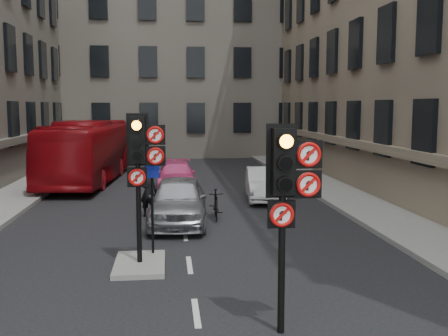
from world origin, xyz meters
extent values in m
cube|color=gray|center=(7.20, 12.00, 0.08)|extent=(3.00, 50.00, 0.16)
cube|color=gray|center=(-1.20, 5.00, 0.06)|extent=(1.20, 2.00, 0.12)
cube|color=slate|center=(0.00, 38.00, 10.00)|extent=(30.00, 14.00, 20.00)
cylinder|color=black|center=(1.40, 1.00, 1.20)|extent=(0.12, 0.12, 2.40)
cube|color=black|center=(1.40, 1.00, 2.95)|extent=(0.36, 0.28, 1.10)
cube|color=black|center=(1.40, 1.13, 2.95)|extent=(0.52, 0.03, 1.25)
cylinder|color=orange|center=(1.40, 0.76, 3.30)|extent=(0.22, 0.01, 0.22)
cylinder|color=black|center=(1.40, 0.76, 2.95)|extent=(0.22, 0.01, 0.22)
cylinder|color=black|center=(1.40, 0.76, 2.60)|extent=(0.22, 0.01, 0.22)
cube|color=black|center=(1.82, 0.98, 3.07)|extent=(0.47, 0.05, 0.47)
cylinder|color=white|center=(1.82, 0.94, 3.07)|extent=(0.41, 0.02, 0.41)
torus|color=#BF0C0A|center=(1.82, 0.93, 3.07)|extent=(0.41, 0.06, 0.41)
cube|color=#BF0C0A|center=(1.82, 0.92, 3.07)|extent=(0.25, 0.01, 0.25)
cube|color=black|center=(1.82, 0.98, 2.57)|extent=(0.47, 0.05, 0.47)
cylinder|color=white|center=(1.82, 0.94, 2.57)|extent=(0.41, 0.02, 0.41)
torus|color=#BF0C0A|center=(1.82, 0.93, 2.57)|extent=(0.41, 0.06, 0.41)
cube|color=#BF0C0A|center=(1.82, 0.92, 2.57)|extent=(0.25, 0.01, 0.25)
cube|color=black|center=(1.38, 0.98, 2.07)|extent=(0.47, 0.05, 0.47)
cylinder|color=white|center=(1.38, 0.94, 2.07)|extent=(0.41, 0.02, 0.41)
torus|color=#BF0C0A|center=(1.38, 0.93, 2.07)|extent=(0.41, 0.06, 0.41)
cube|color=#BF0C0A|center=(1.38, 0.92, 2.07)|extent=(0.25, 0.01, 0.25)
cylinder|color=black|center=(-1.20, 5.00, 1.32)|extent=(0.12, 0.12, 2.40)
cube|color=black|center=(-1.20, 5.00, 3.07)|extent=(0.36, 0.28, 1.10)
cube|color=black|center=(-1.20, 5.13, 3.07)|extent=(0.52, 0.03, 1.25)
cylinder|color=orange|center=(-1.20, 4.75, 3.42)|extent=(0.22, 0.02, 0.22)
cylinder|color=black|center=(-1.20, 4.75, 3.07)|extent=(0.22, 0.02, 0.22)
cylinder|color=black|center=(-1.20, 4.75, 2.72)|extent=(0.22, 0.02, 0.22)
cube|color=black|center=(-0.78, 4.98, 3.19)|extent=(0.47, 0.05, 0.47)
cylinder|color=white|center=(-0.78, 4.94, 3.19)|extent=(0.41, 0.02, 0.41)
torus|color=#BF0C0A|center=(-0.78, 4.92, 3.19)|extent=(0.41, 0.06, 0.41)
cube|color=#BF0C0A|center=(-0.78, 4.92, 3.19)|extent=(0.25, 0.02, 0.25)
cube|color=black|center=(-0.78, 4.98, 2.69)|extent=(0.47, 0.05, 0.47)
cylinder|color=white|center=(-0.78, 4.94, 2.69)|extent=(0.41, 0.02, 0.41)
torus|color=#BF0C0A|center=(-0.78, 4.92, 2.69)|extent=(0.41, 0.06, 0.41)
cube|color=#BF0C0A|center=(-0.78, 4.92, 2.69)|extent=(0.25, 0.02, 0.25)
cube|color=black|center=(-1.22, 4.98, 2.19)|extent=(0.47, 0.05, 0.47)
cylinder|color=white|center=(-1.22, 4.94, 2.19)|extent=(0.41, 0.02, 0.41)
torus|color=#BF0C0A|center=(-1.22, 4.92, 2.19)|extent=(0.41, 0.06, 0.41)
cube|color=#BF0C0A|center=(-1.22, 4.92, 2.19)|extent=(0.25, 0.02, 0.25)
imported|color=#93959A|center=(-0.17, 9.56, 0.78)|extent=(2.13, 4.68, 1.56)
imported|color=silver|center=(3.47, 13.70, 0.66)|extent=(1.80, 4.15, 1.33)
imported|color=#D33E7F|center=(-0.10, 16.98, 0.62)|extent=(1.75, 4.29, 1.24)
imported|color=maroon|center=(-4.50, 19.81, 1.57)|extent=(3.45, 11.41, 3.13)
imported|color=black|center=(1.13, 10.19, 0.50)|extent=(0.56, 1.69, 1.00)
imported|color=black|center=(-1.18, 10.80, 0.86)|extent=(0.72, 0.58, 1.73)
cylinder|color=black|center=(-0.90, 5.75, 1.23)|extent=(0.07, 0.07, 2.21)
cube|color=#0C188E|center=(-0.90, 5.69, 2.22)|extent=(0.39, 0.09, 0.31)
camera|label=1|loc=(-0.49, -7.44, 3.86)|focal=42.00mm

